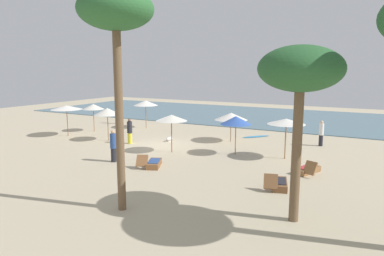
# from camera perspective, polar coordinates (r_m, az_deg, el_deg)

# --- Properties ---
(ground_plane) EXTENTS (60.00, 60.00, 0.00)m
(ground_plane) POSITION_cam_1_polar(r_m,az_deg,el_deg) (23.36, -5.04, -2.90)
(ground_plane) COLOR #BCAD8E
(ocean_water) EXTENTS (48.00, 16.00, 0.06)m
(ocean_water) POSITION_cam_1_polar(r_m,az_deg,el_deg) (38.45, 9.17, 1.97)
(ocean_water) COLOR slate
(ocean_water) RESTS_ON ground_plane
(umbrella_0) EXTENTS (1.81, 1.81, 2.27)m
(umbrella_0) POSITION_cam_1_polar(r_m,az_deg,el_deg) (20.82, 7.00, 1.23)
(umbrella_0) COLOR olive
(umbrella_0) RESTS_ON ground_plane
(umbrella_1) EXTENTS (1.71, 1.71, 2.19)m
(umbrella_1) POSITION_cam_1_polar(r_m,az_deg,el_deg) (29.46, -15.44, 3.29)
(umbrella_1) COLOR olive
(umbrella_1) RESTS_ON ground_plane
(umbrella_2) EXTENTS (1.87, 1.87, 2.29)m
(umbrella_2) POSITION_cam_1_polar(r_m,az_deg,el_deg) (25.42, -13.32, 2.57)
(umbrella_2) COLOR brown
(umbrella_2) RESTS_ON ground_plane
(umbrella_3) EXTENTS (2.09, 2.09, 2.26)m
(umbrella_3) POSITION_cam_1_polar(r_m,az_deg,el_deg) (20.40, 14.76, 1.01)
(umbrella_3) COLOR olive
(umbrella_3) RESTS_ON ground_plane
(umbrella_4) EXTENTS (1.89, 1.89, 2.28)m
(umbrella_4) POSITION_cam_1_polar(r_m,az_deg,el_deg) (21.28, -3.28, 1.61)
(umbrella_4) COLOR brown
(umbrella_4) RESTS_ON ground_plane
(umbrella_5) EXTENTS (2.04, 2.04, 2.34)m
(umbrella_5) POSITION_cam_1_polar(r_m,az_deg,el_deg) (30.20, -7.39, 3.97)
(umbrella_5) COLOR olive
(umbrella_5) RESTS_ON ground_plane
(umbrella_6) EXTENTS (2.26, 2.26, 2.00)m
(umbrella_6) POSITION_cam_1_polar(r_m,az_deg,el_deg) (24.62, 6.23, 1.86)
(umbrella_6) COLOR brown
(umbrella_6) RESTS_ON ground_plane
(umbrella_7) EXTENTS (2.27, 2.27, 2.29)m
(umbrella_7) POSITION_cam_1_polar(r_m,az_deg,el_deg) (27.99, -19.33, 3.10)
(umbrella_7) COLOR brown
(umbrella_7) RESTS_ON ground_plane
(lounger_0) EXTENTS (1.25, 1.78, 0.68)m
(lounger_0) POSITION_cam_1_polar(r_m,az_deg,el_deg) (18.60, -6.22, -5.60)
(lounger_0) COLOR brown
(lounger_0) RESTS_ON ground_plane
(lounger_1) EXTENTS (1.16, 1.74, 0.74)m
(lounger_1) POSITION_cam_1_polar(r_m,az_deg,el_deg) (18.24, 17.85, -6.32)
(lounger_1) COLOR olive
(lounger_1) RESTS_ON ground_plane
(lounger_2) EXTENTS (1.03, 1.77, 0.71)m
(lounger_2) POSITION_cam_1_polar(r_m,az_deg,el_deg) (15.76, 13.64, -8.63)
(lounger_2) COLOR brown
(lounger_2) RESTS_ON ground_plane
(person_0) EXTENTS (0.38, 0.38, 1.68)m
(person_0) POSITION_cam_1_polar(r_m,az_deg,el_deg) (33.17, -11.54, 2.14)
(person_0) COLOR #BF3338
(person_0) RESTS_ON ground_plane
(person_1) EXTENTS (0.39, 0.39, 1.66)m
(person_1) POSITION_cam_1_polar(r_m,az_deg,el_deg) (24.66, 19.86, -0.78)
(person_1) COLOR #26262D
(person_1) RESTS_ON ground_plane
(person_2) EXTENTS (0.35, 0.35, 1.68)m
(person_2) POSITION_cam_1_polar(r_m,az_deg,el_deg) (24.28, -9.88, -0.50)
(person_2) COLOR yellow
(person_2) RESTS_ON ground_plane
(person_3) EXTENTS (0.47, 0.47, 1.74)m
(person_3) POSITION_cam_1_polar(r_m,az_deg,el_deg) (19.73, -12.40, -2.80)
(person_3) COLOR #26262D
(person_3) RESTS_ON ground_plane
(palm_1) EXTENTS (2.54, 2.54, 7.62)m
(palm_1) POSITION_cam_1_polar(r_m,az_deg,el_deg) (12.60, -12.02, 17.10)
(palm_1) COLOR brown
(palm_1) RESTS_ON ground_plane
(palm_2) EXTENTS (2.67, 2.67, 5.73)m
(palm_2) POSITION_cam_1_polar(r_m,az_deg,el_deg) (11.76, 16.87, 8.49)
(palm_2) COLOR brown
(palm_2) RESTS_ON ground_plane
(dog) EXTENTS (0.38, 0.68, 0.31)m
(dog) POSITION_cam_1_polar(r_m,az_deg,el_deg) (24.88, -3.60, -1.73)
(dog) COLOR silver
(dog) RESTS_ON ground_plane
(surfboard) EXTENTS (1.74, 1.95, 0.07)m
(surfboard) POSITION_cam_1_polar(r_m,az_deg,el_deg) (26.75, 10.13, -1.34)
(surfboard) COLOR #338CCC
(surfboard) RESTS_ON ground_plane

